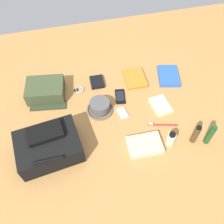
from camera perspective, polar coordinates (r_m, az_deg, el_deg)
ground_plane at (r=1.56m, az=0.00°, el=-1.11°), size 2.64×2.02×0.02m
backpack at (r=1.40m, az=-14.53°, el=-7.71°), size 0.37×0.29×0.16m
toiletry_pouch at (r=1.68m, az=-15.22°, el=4.84°), size 0.27×0.26×0.10m
bucket_hat at (r=1.55m, az=-2.85°, el=1.23°), size 0.17×0.17×0.08m
shampoo_bottle at (r=1.49m, az=21.89°, el=-4.93°), size 0.03×0.03×0.16m
cologne_bottle at (r=1.47m, az=18.92°, el=-4.92°), size 0.03×0.03×0.15m
lotion_bottle at (r=1.44m, az=13.54°, el=-6.13°), size 0.05×0.05×0.11m
paperback_novel at (r=1.80m, az=13.02°, el=8.18°), size 0.18×0.22×0.03m
travel_guidebook at (r=1.75m, az=5.31°, el=7.82°), size 0.15×0.19×0.02m
cell_phone at (r=1.64m, az=1.89°, el=3.63°), size 0.08×0.13×0.01m
media_player at (r=1.56m, az=2.51°, el=-0.37°), size 0.07×0.09×0.01m
wristwatch at (r=1.69m, az=-7.69°, el=5.17°), size 0.07×0.06×0.01m
toothbrush at (r=1.54m, az=11.44°, el=-2.92°), size 0.18×0.05×0.02m
wallet at (r=1.72m, az=-3.52°, el=7.01°), size 0.09×0.11×0.02m
notepad at (r=1.62m, az=11.30°, el=1.49°), size 0.13×0.16×0.02m
folded_towel at (r=1.43m, az=7.57°, el=-7.72°), size 0.20×0.15×0.04m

